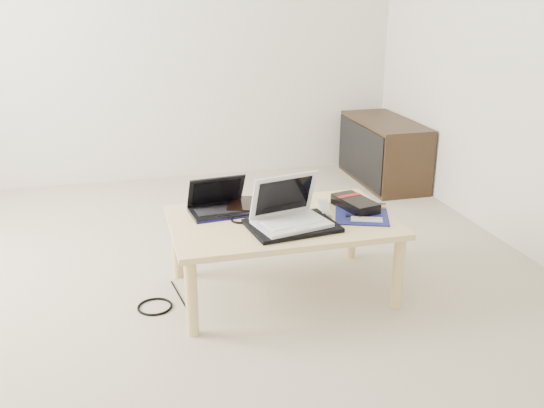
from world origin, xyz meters
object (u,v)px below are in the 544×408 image
object	(u,v)px
media_cabinet	(383,151)
netbook	(218,205)
coffee_table	(282,228)
gpu_box	(355,204)
white_laptop	(289,213)

from	to	relation	value
media_cabinet	netbook	bearing A→B (deg)	-137.68
coffee_table	gpu_box	world-z (taller)	gpu_box
media_cabinet	gpu_box	xyz separation A→B (m)	(-0.87, -1.55, 0.18)
coffee_table	gpu_box	xyz separation A→B (m)	(0.40, 0.04, 0.08)
coffee_table	netbook	xyz separation A→B (m)	(-0.29, 0.17, 0.09)
coffee_table	gpu_box	distance (m)	0.41
media_cabinet	white_laptop	distance (m)	2.14
netbook	media_cabinet	bearing A→B (deg)	42.32
gpu_box	white_laptop	bearing A→B (deg)	-159.58
media_cabinet	gpu_box	size ratio (longest dim) A/B	3.13
white_laptop	media_cabinet	bearing A→B (deg)	53.24
coffee_table	media_cabinet	size ratio (longest dim) A/B	1.22
coffee_table	white_laptop	size ratio (longest dim) A/B	2.90
media_cabinet	coffee_table	bearing A→B (deg)	-128.65
coffee_table	media_cabinet	xyz separation A→B (m)	(1.28, 1.60, -0.10)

